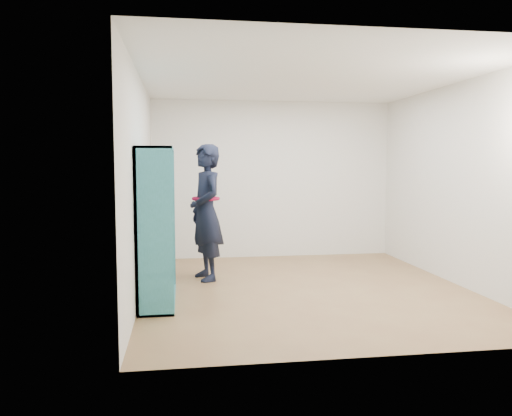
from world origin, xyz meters
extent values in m
plane|color=brown|center=(0.00, 0.00, 0.00)|extent=(4.50, 4.50, 0.00)
plane|color=white|center=(0.00, 0.00, 2.60)|extent=(4.50, 4.50, 0.00)
cube|color=silver|center=(-2.00, 0.00, 1.30)|extent=(0.02, 4.50, 2.60)
cube|color=silver|center=(2.00, 0.00, 1.30)|extent=(0.02, 4.50, 2.60)
cube|color=silver|center=(0.00, 2.25, 1.30)|extent=(4.00, 0.02, 2.60)
cube|color=silver|center=(0.00, -2.25, 1.30)|extent=(4.00, 0.02, 2.60)
cube|color=teal|center=(-1.80, -0.91, 0.87)|extent=(0.38, 0.03, 1.74)
cube|color=teal|center=(-1.80, 0.37, 0.87)|extent=(0.38, 0.03, 1.74)
cube|color=teal|center=(-1.80, -0.27, 0.01)|extent=(0.38, 1.31, 0.03)
cube|color=teal|center=(-1.80, -0.27, 1.73)|extent=(0.38, 1.31, 0.03)
cube|color=teal|center=(-1.98, -0.27, 0.87)|extent=(0.03, 1.31, 1.74)
cube|color=teal|center=(-1.80, -0.48, 0.87)|extent=(0.35, 0.03, 1.69)
cube|color=teal|center=(-1.80, -0.06, 0.87)|extent=(0.35, 0.03, 1.69)
cube|color=teal|center=(-1.80, -0.27, 0.45)|extent=(0.35, 1.25, 0.03)
cube|color=teal|center=(-1.80, -0.27, 0.87)|extent=(0.35, 1.25, 0.03)
cube|color=teal|center=(-1.80, -0.27, 1.29)|extent=(0.35, 1.25, 0.03)
cube|color=beige|center=(-1.78, -0.69, 0.07)|extent=(0.24, 0.15, 0.06)
cube|color=black|center=(-1.77, -0.75, 0.60)|extent=(0.20, 0.17, 0.28)
cube|color=maroon|center=(-1.77, -0.75, 1.02)|extent=(0.20, 0.17, 0.27)
cube|color=silver|center=(-1.78, -0.69, 1.35)|extent=(0.24, 0.15, 0.09)
cube|color=navy|center=(-1.77, -0.33, 0.19)|extent=(0.20, 0.17, 0.30)
cube|color=brown|center=(-1.77, -0.33, 0.57)|extent=(0.20, 0.17, 0.22)
cube|color=#BFB28C|center=(-1.78, -0.28, 0.93)|extent=(0.24, 0.15, 0.09)
cube|color=#26594C|center=(-1.77, -0.33, 1.42)|extent=(0.20, 0.17, 0.23)
cube|color=beige|center=(-1.77, 0.08, 0.18)|extent=(0.20, 0.17, 0.27)
cube|color=black|center=(-1.78, 0.14, 0.49)|extent=(0.24, 0.15, 0.06)
cube|color=maroon|center=(-1.77, 0.08, 1.05)|extent=(0.20, 0.17, 0.32)
cube|color=silver|center=(-1.77, 0.08, 1.42)|extent=(0.20, 0.17, 0.22)
imported|color=black|center=(-1.20, 0.70, 0.91)|extent=(0.61, 0.76, 1.82)
torus|color=maroon|center=(-1.20, 0.70, 1.10)|extent=(0.47, 0.47, 0.04)
cube|color=silver|center=(-1.36, 0.74, 1.03)|extent=(0.05, 0.09, 0.14)
cube|color=black|center=(-1.36, 0.74, 1.03)|extent=(0.05, 0.09, 0.13)
camera|label=1|loc=(-1.52, -5.98, 1.55)|focal=35.00mm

